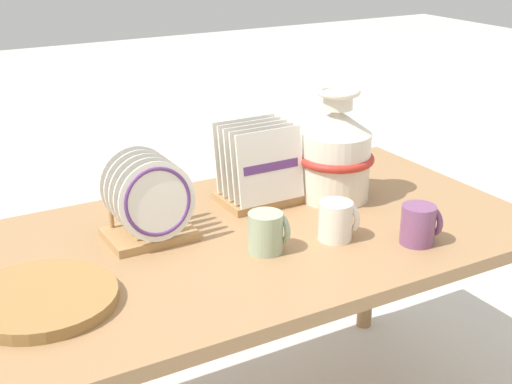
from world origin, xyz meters
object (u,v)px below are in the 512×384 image
object	(u,v)px
mug_cream_glaze	(337,220)
dish_rack_round_plates	(149,207)
dish_rack_square_plates	(258,173)
ceramic_vase	(336,152)
mug_plum_glaze	(419,224)
mug_sage_glaze	(267,232)
wicker_charger_stack	(42,298)

from	to	relation	value
mug_cream_glaze	dish_rack_round_plates	bearing A→B (deg)	150.66
dish_rack_square_plates	mug_cream_glaze	size ratio (longest dim) A/B	2.26
ceramic_vase	mug_plum_glaze	world-z (taller)	ceramic_vase
mug_cream_glaze	mug_sage_glaze	world-z (taller)	same
dish_rack_square_plates	mug_plum_glaze	world-z (taller)	dish_rack_square_plates
ceramic_vase	wicker_charger_stack	size ratio (longest dim) A/B	1.00
ceramic_vase	mug_sage_glaze	bearing A→B (deg)	-149.47
ceramic_vase	mug_cream_glaze	size ratio (longest dim) A/B	3.21
wicker_charger_stack	mug_plum_glaze	world-z (taller)	mug_plum_glaze
mug_sage_glaze	ceramic_vase	bearing A→B (deg)	30.53
dish_rack_round_plates	mug_plum_glaze	bearing A→B (deg)	-31.43
mug_sage_glaze	wicker_charger_stack	bearing A→B (deg)	178.30
dish_rack_square_plates	wicker_charger_stack	world-z (taller)	dish_rack_square_plates
ceramic_vase	dish_rack_square_plates	xyz separation A→B (m)	(-0.21, 0.08, -0.05)
mug_cream_glaze	ceramic_vase	bearing A→B (deg)	55.66
ceramic_vase	mug_sage_glaze	distance (m)	0.41
ceramic_vase	dish_rack_square_plates	world-z (taller)	ceramic_vase
dish_rack_square_plates	mug_sage_glaze	bearing A→B (deg)	-115.91
dish_rack_round_plates	dish_rack_square_plates	world-z (taller)	dish_rack_square_plates
mug_plum_glaze	ceramic_vase	bearing A→B (deg)	90.98
wicker_charger_stack	mug_plum_glaze	size ratio (longest dim) A/B	3.20
dish_rack_square_plates	mug_sage_glaze	world-z (taller)	dish_rack_square_plates
wicker_charger_stack	dish_rack_square_plates	bearing A→B (deg)	21.70
dish_rack_round_plates	mug_sage_glaze	size ratio (longest dim) A/B	2.21
dish_rack_square_plates	mug_cream_glaze	world-z (taller)	dish_rack_square_plates
dish_rack_round_plates	mug_plum_glaze	distance (m)	0.67
dish_rack_round_plates	wicker_charger_stack	distance (m)	0.38
mug_sage_glaze	mug_plum_glaze	distance (m)	0.38
mug_sage_glaze	mug_cream_glaze	bearing A→B (deg)	-8.38
ceramic_vase	wicker_charger_stack	world-z (taller)	ceramic_vase
dish_rack_round_plates	wicker_charger_stack	bearing A→B (deg)	-149.76
dish_rack_round_plates	wicker_charger_stack	xyz separation A→B (m)	(-0.32, -0.19, -0.08)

